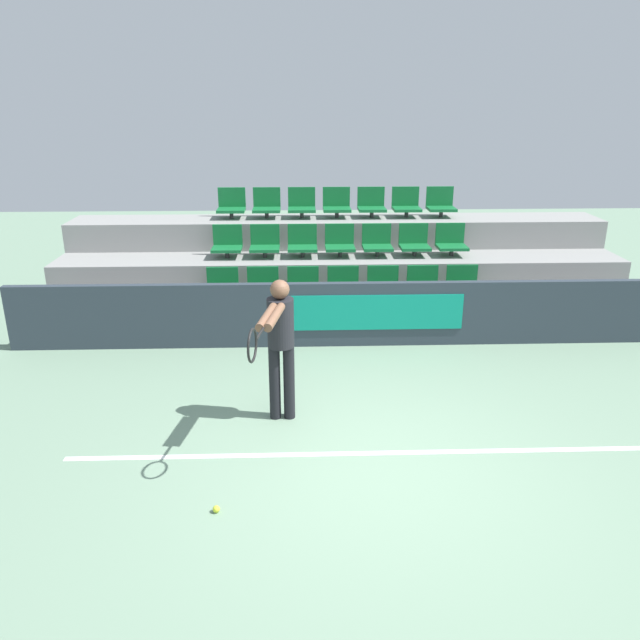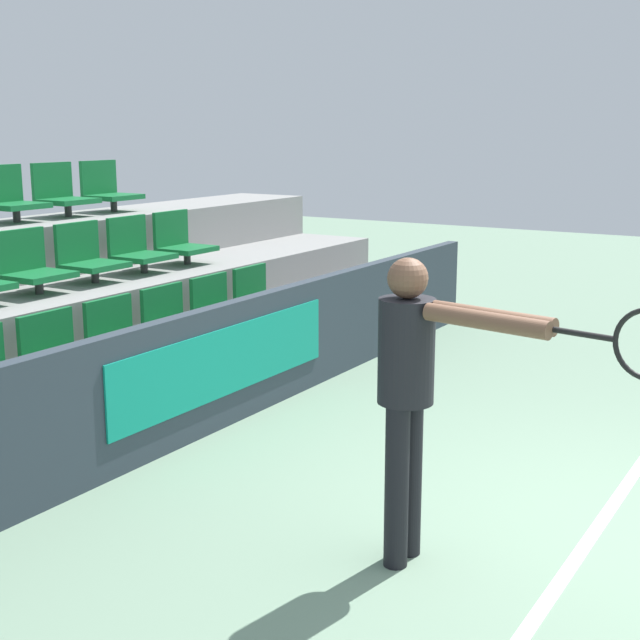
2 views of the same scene
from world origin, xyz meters
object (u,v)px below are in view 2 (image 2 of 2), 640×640
(stadium_chair_5, at_px, (220,310))
(stadium_chair_11, at_px, (88,257))
(stadium_chair_19, at_px, (62,194))
(tennis_player, at_px, (419,381))
(stadium_chair_4, at_px, (174,322))
(stadium_chair_2, at_px, (59,355))
(stadium_chair_3, at_px, (121,337))
(stadium_chair_6, at_px, (261,298))
(stadium_chair_12, at_px, (137,249))
(stadium_chair_13, at_px, (181,242))
(stadium_chair_10, at_px, (31,266))
(stadium_chair_18, at_px, (10,198))
(stadium_chair_20, at_px, (108,190))

(stadium_chair_5, relative_size, stadium_chair_11, 1.00)
(stadium_chair_19, xyz_separation_m, tennis_player, (-2.19, -4.93, -0.64))
(stadium_chair_4, xyz_separation_m, stadium_chair_5, (0.64, 0.00, 0.00))
(stadium_chair_2, bearing_deg, stadium_chair_3, 0.00)
(stadium_chair_4, distance_m, stadium_chair_6, 1.27)
(stadium_chair_4, xyz_separation_m, stadium_chair_12, (0.64, 0.97, 0.48))
(stadium_chair_2, xyz_separation_m, stadium_chair_19, (1.91, 1.94, 0.97))
(stadium_chair_13, bearing_deg, stadium_chair_10, 180.00)
(stadium_chair_11, bearing_deg, stadium_chair_13, 0.00)
(stadium_chair_13, bearing_deg, stadium_chair_2, -159.07)
(stadium_chair_18, bearing_deg, stadium_chair_13, -37.41)
(stadium_chair_4, bearing_deg, stadium_chair_20, 56.82)
(stadium_chair_11, height_order, stadium_chair_19, stadium_chair_19)
(stadium_chair_4, relative_size, stadium_chair_11, 1.00)
(stadium_chair_2, relative_size, stadium_chair_4, 1.00)
(stadium_chair_4, distance_m, stadium_chair_11, 1.09)
(stadium_chair_10, relative_size, stadium_chair_12, 1.00)
(stadium_chair_11, relative_size, stadium_chair_12, 1.00)
(stadium_chair_6, xyz_separation_m, stadium_chair_18, (-1.27, 1.94, 0.97))
(stadium_chair_2, bearing_deg, stadium_chair_6, 0.00)
(stadium_chair_10, height_order, stadium_chair_12, same)
(stadium_chair_6, relative_size, stadium_chair_18, 1.00)
(stadium_chair_10, bearing_deg, stadium_chair_13, 0.00)
(stadium_chair_4, height_order, stadium_chair_20, stadium_chair_20)
(tennis_player, bearing_deg, stadium_chair_12, 71.03)
(stadium_chair_5, distance_m, stadium_chair_20, 2.26)
(stadium_chair_13, height_order, stadium_chair_18, stadium_chair_18)
(stadium_chair_4, xyz_separation_m, stadium_chair_10, (-0.64, 0.97, 0.48))
(stadium_chair_4, relative_size, stadium_chair_18, 1.00)
(stadium_chair_10, xyz_separation_m, stadium_chair_19, (1.27, 0.97, 0.48))
(stadium_chair_6, relative_size, stadium_chair_19, 1.00)
(tennis_player, bearing_deg, stadium_chair_18, 82.47)
(stadium_chair_12, relative_size, stadium_chair_19, 1.00)
(stadium_chair_6, relative_size, stadium_chair_10, 1.00)
(stadium_chair_5, relative_size, stadium_chair_12, 1.00)
(stadium_chair_2, height_order, tennis_player, tennis_player)
(stadium_chair_2, relative_size, stadium_chair_19, 1.00)
(stadium_chair_5, bearing_deg, stadium_chair_19, 90.00)
(stadium_chair_10, distance_m, tennis_player, 4.07)
(stadium_chair_11, height_order, stadium_chair_13, same)
(stadium_chair_18, height_order, stadium_chair_19, same)
(stadium_chair_18, bearing_deg, stadium_chair_3, -108.10)
(stadium_chair_2, height_order, stadium_chair_20, stadium_chair_20)
(stadium_chair_19, relative_size, tennis_player, 0.32)
(stadium_chair_3, bearing_deg, stadium_chair_5, 0.00)
(stadium_chair_4, bearing_deg, tennis_player, -117.53)
(stadium_chair_3, relative_size, tennis_player, 0.32)
(stadium_chair_12, distance_m, stadium_chair_13, 0.64)
(stadium_chair_4, bearing_deg, stadium_chair_5, 0.00)
(tennis_player, bearing_deg, stadium_chair_3, 82.84)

